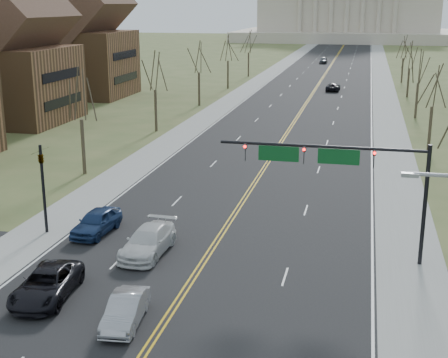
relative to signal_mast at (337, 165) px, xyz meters
The scene contains 27 objects.
road 96.96m from the signal_mast, 94.41° to the left, with size 20.00×380.00×0.01m, color black.
cross_road 12.03m from the signal_mast, 134.80° to the right, with size 120.00×14.00×0.01m, color black.
sidewalk_left 98.61m from the signal_mast, 101.39° to the left, with size 4.00×380.00×0.03m, color gray.
sidewalk_right 96.78m from the signal_mast, 87.30° to the left, with size 4.00×380.00×0.03m, color gray.
center_line 96.96m from the signal_mast, 94.41° to the left, with size 0.42×380.00×0.01m, color gold.
edge_line_left 98.20m from the signal_mast, 100.13° to the left, with size 0.15×380.00×0.01m, color silver.
edge_line_right 96.70m from the signal_mast, 88.60° to the left, with size 0.15×380.00×0.01m, color silver.
capitol 236.68m from the signal_mast, 91.80° to the left, with size 90.00×60.00×50.00m.
signal_mast is the anchor object (origin of this frame).
signal_left 19.06m from the signal_mast, behind, with size 0.32×0.36×6.00m.
tree_l_0 27.17m from the signal_mast, 147.71° to the left, with size 3.96×3.96×9.00m.
tree_r_1 31.56m from the signal_mast, 75.21° to the left, with size 3.74×3.74×8.50m.
tree_l_1 41.45m from the signal_mast, 123.63° to the left, with size 3.96×3.96×9.00m.
tree_r_2 51.15m from the signal_mast, 80.94° to the left, with size 3.74×3.74×8.50m.
tree_l_2 59.15m from the signal_mast, 112.83° to the left, with size 3.96×3.96×9.00m.
tree_r_3 70.96m from the signal_mast, 83.48° to the left, with size 3.74×3.74×8.50m.
tree_l_3 77.96m from the signal_mast, 107.12° to the left, with size 3.96×3.96×9.00m.
tree_r_4 90.86m from the signal_mast, 84.91° to the left, with size 3.74×3.74×8.50m.
tree_l_4 97.25m from the signal_mast, 103.65° to the left, with size 3.96×3.96×9.00m.
bldg_left_mid 56.81m from the signal_mast, 139.96° to the left, with size 15.10×14.28×20.75m.
bldg_left_far 75.76m from the signal_mast, 126.91° to the left, with size 17.10×14.28×23.25m.
car_sb_inner_lead 14.83m from the signal_mast, 131.22° to the right, with size 1.49×4.26×1.40m, color #95969C.
car_sb_outer_lead 17.44m from the signal_mast, 148.06° to the right, with size 2.52×5.47×1.52m, color black.
car_sb_inner_second 12.28m from the signal_mast, 169.55° to the right, with size 2.27×5.58×1.62m, color silver.
car_sb_outer_second 16.35m from the signal_mast, behind, with size 1.91×4.74×1.61m, color navy.
car_far_nb 75.82m from the signal_mast, 93.21° to the left, with size 2.27×4.93×1.37m, color black.
car_far_sb 128.45m from the signal_mast, 94.30° to the left, with size 1.89×4.70×1.60m, color #54575D.
Camera 1 is at (8.78, -22.15, 14.78)m, focal length 50.00 mm.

